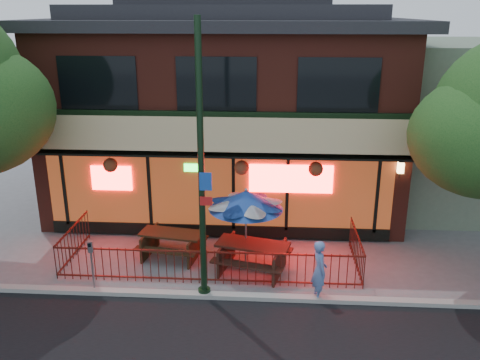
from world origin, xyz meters
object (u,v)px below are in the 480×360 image
(patio_umbrella, at_px, (246,200))
(picnic_table_left, at_px, (172,241))
(parking_meter_near, at_px, (91,258))
(pedestrian, at_px, (319,270))
(street_light, at_px, (202,182))
(picnic_table_right, at_px, (253,253))

(patio_umbrella, bearing_deg, picnic_table_left, 169.87)
(patio_umbrella, height_order, parking_meter_near, patio_umbrella)
(picnic_table_left, xyz_separation_m, pedestrian, (4.21, -2.07, 0.29))
(street_light, distance_m, pedestrian, 3.77)
(picnic_table_right, bearing_deg, patio_umbrella, 122.27)
(picnic_table_left, relative_size, patio_umbrella, 0.87)
(patio_umbrella, distance_m, parking_meter_near, 4.41)
(patio_umbrella, bearing_deg, picnic_table_right, -57.73)
(picnic_table_left, bearing_deg, street_light, -59.52)
(street_light, relative_size, patio_umbrella, 2.93)
(pedestrian, bearing_deg, patio_umbrella, 37.19)
(patio_umbrella, distance_m, pedestrian, 2.86)
(patio_umbrella, bearing_deg, parking_meter_near, -156.36)
(street_light, bearing_deg, patio_umbrella, 60.04)
(picnic_table_left, distance_m, pedestrian, 4.70)
(picnic_table_right, xyz_separation_m, patio_umbrella, (-0.21, 0.33, 1.47))
(picnic_table_right, bearing_deg, picnic_table_left, 163.32)
(pedestrian, bearing_deg, parking_meter_near, 78.02)
(pedestrian, relative_size, parking_meter_near, 1.11)
(picnic_table_left, bearing_deg, patio_umbrella, -10.13)
(patio_umbrella, height_order, pedestrian, patio_umbrella)
(patio_umbrella, bearing_deg, pedestrian, -40.34)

